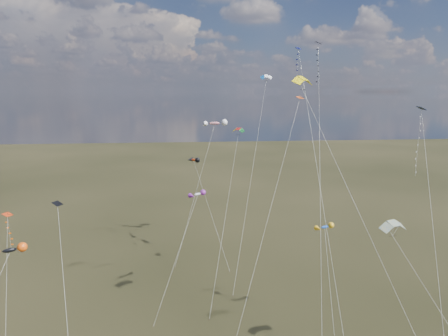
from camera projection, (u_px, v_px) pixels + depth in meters
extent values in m
cube|color=black|center=(318.00, 43.00, 56.54)|extent=(1.17, 1.19, 0.38)
cylinder|color=silver|center=(320.00, 193.00, 44.64)|extent=(8.35, 30.45, 35.99)
cube|color=#0E1249|center=(298.00, 48.00, 56.15)|extent=(0.90, 0.87, 0.34)
cylinder|color=silver|center=(321.00, 190.00, 47.65)|extent=(0.25, 24.16, 35.18)
cube|color=black|center=(57.00, 203.00, 40.13)|extent=(1.11, 1.13, 0.33)
cylinder|color=silver|center=(67.00, 322.00, 35.39)|extent=(4.35, 13.64, 18.10)
cube|color=red|center=(7.00, 214.00, 46.52)|extent=(1.18, 1.20, 0.29)
cylinder|color=silver|center=(6.00, 294.00, 43.25)|extent=(2.34, 9.84, 15.09)
cube|color=#111F4C|center=(421.00, 108.00, 42.00)|extent=(0.82, 0.88, 0.35)
cylinder|color=silver|center=(437.00, 263.00, 36.49)|extent=(4.31, 16.16, 27.45)
cube|color=#E55319|center=(300.00, 98.00, 55.19)|extent=(1.21, 1.19, 0.32)
cylinder|color=silver|center=(268.00, 216.00, 48.86)|extent=(11.93, 17.23, 28.37)
cylinder|color=silver|center=(373.00, 237.00, 38.63)|extent=(10.45, 15.82, 30.58)
cylinder|color=silver|center=(251.00, 176.00, 63.68)|extent=(7.96, 17.46, 31.85)
cube|color=#332316|center=(233.00, 296.00, 57.75)|extent=(0.10, 0.10, 0.12)
cylinder|color=silver|center=(225.00, 213.00, 58.51)|extent=(6.06, 17.54, 23.20)
cube|color=#332316|center=(209.00, 319.00, 51.82)|extent=(0.10, 0.10, 0.12)
ellipsoid|color=black|center=(9.00, 250.00, 42.28)|extent=(2.99, 2.27, 1.14)
ellipsoid|color=red|center=(194.00, 160.00, 71.76)|extent=(2.27, 2.53, 1.03)
cylinder|color=silver|center=(211.00, 213.00, 68.66)|extent=(5.51, 10.23, 17.12)
cube|color=#332316|center=(230.00, 272.00, 65.54)|extent=(0.10, 0.10, 0.12)
ellipsoid|color=silver|center=(198.00, 194.00, 55.01)|extent=(2.27, 2.05, 0.89)
cylinder|color=silver|center=(176.00, 258.00, 52.58)|extent=(6.09, 7.32, 15.28)
cube|color=#332316|center=(153.00, 327.00, 50.15)|extent=(0.10, 0.10, 0.12)
ellipsoid|color=red|center=(215.00, 123.00, 73.37)|extent=(4.19, 2.04, 1.32)
cylinder|color=silver|center=(196.00, 192.00, 70.24)|extent=(7.64, 10.18, 23.46)
cube|color=#332316|center=(175.00, 268.00, 67.10)|extent=(0.10, 0.10, 0.12)
ellipsoid|color=#1345B4|center=(325.00, 227.00, 49.15)|extent=(2.35, 1.56, 0.86)
cylinder|color=silver|center=(330.00, 291.00, 46.37)|extent=(0.94, 8.08, 12.77)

